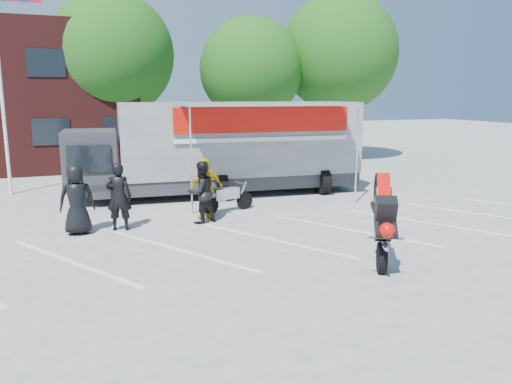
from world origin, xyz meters
TOP-DOWN VIEW (x-y plane):
  - ground at (0.00, 0.00)m, footprint 100.00×100.00m
  - parking_bay_lines at (0.00, 1.00)m, footprint 18.09×13.33m
  - flagpole at (-6.24, 10.00)m, footprint 1.61×0.12m
  - tree_left at (-2.00, 16.00)m, footprint 6.12×6.12m
  - tree_mid at (5.00, 15.00)m, footprint 5.44×5.44m
  - tree_right at (10.00, 14.50)m, footprint 6.46×6.46m
  - transporter_truck at (1.04, 7.08)m, footprint 10.99×6.01m
  - parked_motorcycle at (0.12, 4.38)m, footprint 1.94×1.01m
  - stunt_bike_rider at (1.71, -1.42)m, footprint 1.68×2.07m
  - spectator_leather_a at (-4.37, 3.38)m, footprint 0.95×0.64m
  - spectator_leather_b at (-3.30, 3.37)m, footprint 0.78×0.64m
  - spectator_leather_c at (-1.02, 3.32)m, footprint 1.04×0.93m
  - spectator_hivis at (-0.77, 3.67)m, footprint 1.14×0.65m

SIDE VIEW (x-z plane):
  - ground at x=0.00m, z-range 0.00..0.00m
  - transporter_truck at x=1.04m, z-range -1.68..1.68m
  - parked_motorcycle at x=0.12m, z-range -0.48..0.48m
  - stunt_bike_rider at x=1.71m, z-range -1.10..1.10m
  - parking_bay_lines at x=0.00m, z-range 0.00..0.01m
  - spectator_leather_c at x=-1.02m, z-range 0.00..1.79m
  - spectator_hivis at x=-0.77m, z-range 0.00..1.84m
  - spectator_leather_b at x=-3.30m, z-range 0.00..1.86m
  - spectator_leather_a at x=-4.37m, z-range 0.00..1.87m
  - tree_mid at x=5.00m, z-range 1.10..8.78m
  - flagpole at x=-6.24m, z-range 1.05..9.05m
  - tree_left at x=-2.00m, z-range 1.25..9.89m
  - tree_right at x=10.00m, z-range 1.32..10.44m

